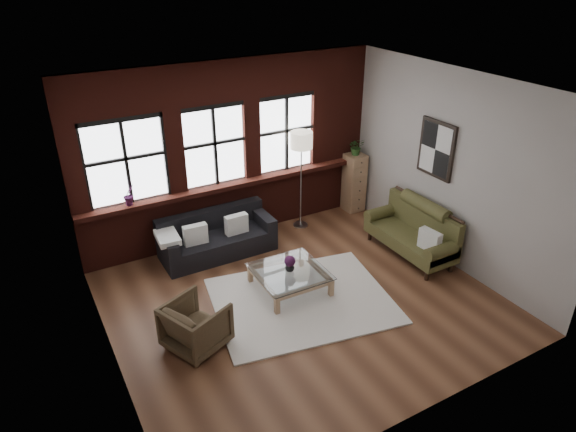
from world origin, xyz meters
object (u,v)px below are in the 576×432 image
dark_sofa (217,236)px  armchair (196,325)px  coffee_table (290,280)px  floor_lamp (301,177)px  drawer_chest (354,183)px  vase (290,267)px  vintage_settee (410,231)px

dark_sofa → armchair: size_ratio=2.65×
coffee_table → floor_lamp: size_ratio=0.52×
dark_sofa → floor_lamp: (1.78, 0.18, 0.66)m
dark_sofa → floor_lamp: size_ratio=0.96×
coffee_table → floor_lamp: floor_lamp is taller
floor_lamp → drawer_chest: bearing=3.8°
dark_sofa → vase: size_ratio=13.38×
vintage_settee → coffee_table: bearing=177.3°
vase → floor_lamp: (1.23, 1.74, 0.60)m
armchair → coffee_table: (1.71, 0.51, -0.17)m
armchair → drawer_chest: bearing=-84.4°
vintage_settee → armchair: vintage_settee is taller
floor_lamp → vintage_settee: bearing=-59.5°
vase → floor_lamp: size_ratio=0.07×
armchair → floor_lamp: bearing=-75.8°
vase → drawer_chest: bearing=35.9°
vase → vintage_settee: bearing=-2.7°
drawer_chest → dark_sofa: bearing=-175.1°
dark_sofa → vintage_settee: size_ratio=1.12×
drawer_chest → floor_lamp: 1.37m
vintage_settee → vase: bearing=177.3°
vase → floor_lamp: bearing=54.8°
vintage_settee → vase: (-2.31, 0.11, -0.05)m
armchair → drawer_chest: drawer_chest is taller
vintage_settee → drawer_chest: 1.95m
dark_sofa → vase: (0.55, -1.56, 0.06)m
dark_sofa → vase: 1.66m
vintage_settee → coffee_table: 2.34m
coffee_table → floor_lamp: 2.29m
dark_sofa → coffee_table: size_ratio=1.87×
dark_sofa → drawer_chest: 3.10m
vase → drawer_chest: 3.12m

